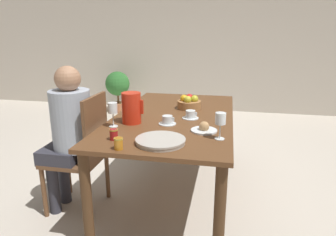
% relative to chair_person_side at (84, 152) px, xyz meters
% --- Properties ---
extents(ground_plane, '(20.00, 20.00, 0.00)m').
position_rel_chair_person_side_xyz_m(ground_plane, '(0.66, 0.36, -0.50)').
color(ground_plane, beige).
extents(wall_back, '(10.00, 0.06, 2.60)m').
position_rel_chair_person_side_xyz_m(wall_back, '(0.66, 3.47, 0.80)').
color(wall_back, beige).
rests_on(wall_back, ground_plane).
extents(dining_table, '(0.96, 1.75, 0.74)m').
position_rel_chair_person_side_xyz_m(dining_table, '(0.66, 0.36, 0.14)').
color(dining_table, brown).
rests_on(dining_table, ground_plane).
extents(chair_person_side, '(0.42, 0.42, 0.95)m').
position_rel_chair_person_side_xyz_m(chair_person_side, '(0.00, 0.00, 0.00)').
color(chair_person_side, brown).
rests_on(chair_person_side, ground_plane).
extents(person_seated, '(0.39, 0.41, 1.18)m').
position_rel_chair_person_side_xyz_m(person_seated, '(-0.09, -0.03, 0.20)').
color(person_seated, '#33333D').
rests_on(person_seated, ground_plane).
extents(red_pitcher, '(0.17, 0.15, 0.24)m').
position_rel_chair_person_side_xyz_m(red_pitcher, '(0.38, 0.08, 0.36)').
color(red_pitcher, red).
rests_on(red_pitcher, dining_table).
extents(wine_glass_water, '(0.07, 0.07, 0.18)m').
position_rel_chair_person_side_xyz_m(wine_glass_water, '(0.28, -0.04, 0.37)').
color(wine_glass_water, white).
rests_on(wine_glass_water, dining_table).
extents(wine_glass_juice, '(0.07, 0.07, 0.18)m').
position_rel_chair_person_side_xyz_m(wine_glass_juice, '(1.06, -0.16, 0.37)').
color(wine_glass_juice, white).
rests_on(wine_glass_juice, dining_table).
extents(teacup_near_person, '(0.13, 0.13, 0.07)m').
position_rel_chair_person_side_xyz_m(teacup_near_person, '(0.66, 0.10, 0.27)').
color(teacup_near_person, silver).
rests_on(teacup_near_person, dining_table).
extents(teacup_across, '(0.13, 0.13, 0.07)m').
position_rel_chair_person_side_xyz_m(teacup_across, '(0.81, 0.29, 0.27)').
color(teacup_across, silver).
rests_on(teacup_across, dining_table).
extents(serving_tray, '(0.32, 0.32, 0.03)m').
position_rel_chair_person_side_xyz_m(serving_tray, '(0.70, -0.30, 0.25)').
color(serving_tray, '#B7B2A8').
rests_on(serving_tray, dining_table).
extents(bread_plate, '(0.19, 0.19, 0.07)m').
position_rel_chair_person_side_xyz_m(bread_plate, '(0.94, -0.02, 0.26)').
color(bread_plate, silver).
rests_on(bread_plate, dining_table).
extents(jam_jar_amber, '(0.06, 0.06, 0.07)m').
position_rel_chair_person_side_xyz_m(jam_jar_amber, '(0.39, -0.30, 0.28)').
color(jam_jar_amber, '#A81E1E').
rests_on(jam_jar_amber, dining_table).
extents(jam_jar_red, '(0.06, 0.06, 0.07)m').
position_rel_chair_person_side_xyz_m(jam_jar_red, '(0.47, -0.45, 0.28)').
color(jam_jar_red, '#C67A1E').
rests_on(jam_jar_red, dining_table).
extents(fruit_bowl, '(0.21, 0.21, 0.13)m').
position_rel_chair_person_side_xyz_m(fruit_bowl, '(0.76, 0.60, 0.29)').
color(fruit_bowl, '#9E6B3D').
rests_on(fruit_bowl, dining_table).
extents(potted_plant, '(0.43, 0.43, 0.73)m').
position_rel_chair_person_side_xyz_m(potted_plant, '(-0.85, 3.00, -0.04)').
color(potted_plant, '#A8603D').
rests_on(potted_plant, ground_plane).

